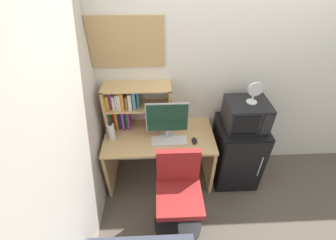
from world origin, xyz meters
name	(u,v)px	position (x,y,z in m)	size (l,w,h in m)	color
wall_back	(275,74)	(0.40, 0.02, 1.30)	(6.40, 0.04, 2.60)	silver
wall_left	(33,217)	(-1.62, -1.60, 1.30)	(0.04, 4.40, 2.60)	silver
desk	(160,149)	(-0.92, -0.32, 0.51)	(1.25, 0.63, 0.72)	tan
hutch_bookshelf	(129,105)	(-1.25, -0.12, 1.03)	(0.74, 0.27, 0.55)	tan
monitor	(167,120)	(-0.83, -0.36, 0.98)	(0.46, 0.20, 0.47)	#B7B7BC
keyboard	(169,141)	(-0.81, -0.42, 0.73)	(0.39, 0.15, 0.02)	silver
computer_mouse	(194,141)	(-0.54, -0.43, 0.74)	(0.06, 0.11, 0.03)	black
water_bottle	(112,131)	(-1.45, -0.33, 0.82)	(0.08, 0.08, 0.22)	silver
mini_fridge	(237,152)	(0.02, -0.32, 0.42)	(0.52, 0.56, 0.85)	black
microwave	(246,114)	(0.02, -0.32, 1.00)	(0.44, 0.39, 0.31)	black
desk_fan	(255,92)	(0.05, -0.33, 1.29)	(0.15, 0.11, 0.24)	silver
desk_chair	(179,197)	(-0.74, -0.92, 0.42)	(0.52, 0.52, 0.94)	black
wall_corkboard	(126,43)	(-1.22, -0.01, 1.69)	(0.75, 0.02, 0.51)	tan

